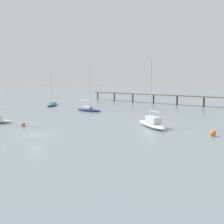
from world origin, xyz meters
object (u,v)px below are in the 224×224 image
sailboat_teal (52,104)px  mooring_buoy_near (23,124)px  mooring_buoy_outer (213,133)px  pier (224,94)px  sailboat_navy (89,108)px  sailboat_white (152,123)px

sailboat_teal → mooring_buoy_near: size_ratio=14.69×
mooring_buoy_outer → mooring_buoy_near: mooring_buoy_outer is taller
pier → mooring_buoy_near: bearing=-113.2°
pier → sailboat_navy: (-27.86, -28.40, -3.31)m
mooring_buoy_near → mooring_buoy_outer: bearing=19.8°
mooring_buoy_outer → mooring_buoy_near: (-30.21, -10.88, -0.08)m
sailboat_teal → pier: bearing=27.7°
sailboat_teal → mooring_buoy_near: sailboat_teal is taller
sailboat_white → mooring_buoy_outer: 10.93m
sailboat_navy → sailboat_teal: (-18.39, 4.16, -0.03)m
sailboat_white → sailboat_teal: bearing=159.0°
sailboat_navy → sailboat_white: bearing=-26.6°
sailboat_navy → mooring_buoy_outer: bearing=-21.3°
sailboat_navy → mooring_buoy_near: bearing=-78.2°
sailboat_teal → mooring_buoy_outer: size_ratio=12.02×
mooring_buoy_outer → sailboat_white: bearing=172.1°
sailboat_white → mooring_buoy_near: bearing=-147.4°
sailboat_teal → mooring_buoy_near: bearing=-50.8°
pier → mooring_buoy_outer: size_ratio=82.46×
sailboat_navy → mooring_buoy_near: 25.20m
pier → mooring_buoy_near: 57.83m
mooring_buoy_outer → mooring_buoy_near: size_ratio=1.22×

